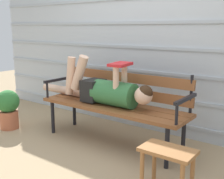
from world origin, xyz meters
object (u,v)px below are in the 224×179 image
(footstool, at_px, (168,158))
(reclining_person, at_px, (105,90))
(potted_plant, at_px, (8,108))
(park_bench, at_px, (116,101))

(footstool, bearing_deg, reclining_person, 152.59)
(footstool, distance_m, potted_plant, 2.34)
(park_bench, distance_m, potted_plant, 1.47)
(reclining_person, xyz_separation_m, potted_plant, (-1.27, -0.42, -0.33))
(footstool, xyz_separation_m, potted_plant, (-2.33, 0.13, -0.01))
(park_bench, relative_size, potted_plant, 3.46)
(park_bench, xyz_separation_m, potted_plant, (-1.37, -0.50, -0.20))
(park_bench, bearing_deg, potted_plant, -160.14)
(park_bench, xyz_separation_m, footstool, (0.96, -0.62, -0.19))
(footstool, bearing_deg, park_bench, 147.10)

